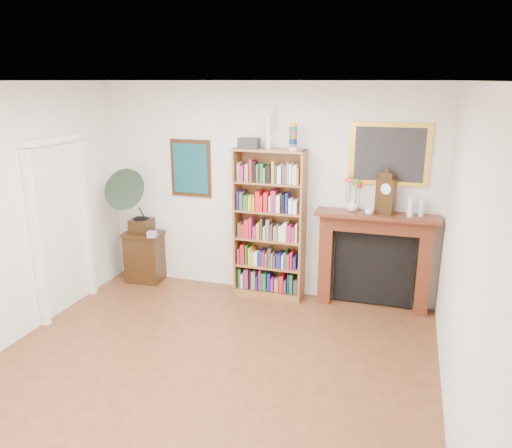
{
  "coord_description": "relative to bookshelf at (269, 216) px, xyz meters",
  "views": [
    {
      "loc": [
        1.78,
        -3.68,
        2.81
      ],
      "look_at": [
        0.15,
        1.6,
        1.21
      ],
      "focal_mm": 35.0,
      "sensor_mm": 36.0,
      "label": 1
    }
  ],
  "objects": [
    {
      "name": "room",
      "position": [
        -0.11,
        -2.32,
        0.29
      ],
      "size": [
        4.51,
        5.01,
        2.81
      ],
      "color": "#572E1A",
      "rests_on": "ground"
    },
    {
      "name": "door_casing",
      "position": [
        -2.32,
        -1.12,
        0.15
      ],
      "size": [
        0.08,
        1.02,
        2.17
      ],
      "color": "white",
      "rests_on": "left_wall"
    },
    {
      "name": "teal_poster",
      "position": [
        -1.16,
        0.16,
        0.54
      ],
      "size": [
        0.58,
        0.04,
        0.78
      ],
      "color": "black",
      "rests_on": "back_wall"
    },
    {
      "name": "small_picture",
      "position": [
        -0.11,
        0.16,
        1.24
      ],
      "size": [
        0.26,
        0.04,
        0.3
      ],
      "color": "white",
      "rests_on": "back_wall"
    },
    {
      "name": "gilt_painting",
      "position": [
        1.44,
        0.16,
        0.84
      ],
      "size": [
        0.95,
        0.04,
        0.75
      ],
      "color": "gold",
      "rests_on": "back_wall"
    },
    {
      "name": "bookshelf",
      "position": [
        0.0,
        0.0,
        0.0
      ],
      "size": [
        0.91,
        0.33,
        2.28
      ],
      "rotation": [
        0.0,
        0.0,
        -0.01
      ],
      "color": "brown",
      "rests_on": "floor"
    },
    {
      "name": "side_cabinet",
      "position": [
        -1.85,
        -0.03,
        -0.74
      ],
      "size": [
        0.56,
        0.43,
        0.73
      ],
      "primitive_type": "cube",
      "rotation": [
        0.0,
        0.0,
        0.07
      ],
      "color": "black",
      "rests_on": "floor"
    },
    {
      "name": "fireplace",
      "position": [
        1.35,
        0.08,
        -0.37
      ],
      "size": [
        1.48,
        0.36,
        1.25
      ],
      "rotation": [
        0.0,
        0.0,
        0.01
      ],
      "color": "#452110",
      "rests_on": "floor"
    },
    {
      "name": "gramophone",
      "position": [
        -1.9,
        -0.13,
        0.15
      ],
      "size": [
        0.61,
        0.74,
        0.94
      ],
      "rotation": [
        0.0,
        0.0,
        0.05
      ],
      "color": "black",
      "rests_on": "side_cabinet"
    },
    {
      "name": "cd_stack",
      "position": [
        -1.62,
        -0.18,
        -0.34
      ],
      "size": [
        0.15,
        0.15,
        0.08
      ],
      "primitive_type": "cube",
      "rotation": [
        0.0,
        0.0,
        0.25
      ],
      "color": "#B2B1BD",
      "rests_on": "side_cabinet"
    },
    {
      "name": "mantel_clock",
      "position": [
        1.44,
        0.04,
        0.38
      ],
      "size": [
        0.25,
        0.19,
        0.51
      ],
      "rotation": [
        0.0,
        0.0,
        -0.35
      ],
      "color": "black",
      "rests_on": "fireplace"
    },
    {
      "name": "flower_vase",
      "position": [
        1.05,
        0.05,
        0.22
      ],
      "size": [
        0.19,
        0.19,
        0.16
      ],
      "primitive_type": "imported",
      "rotation": [
        0.0,
        0.0,
        0.25
      ],
      "color": "silver",
      "rests_on": "fireplace"
    },
    {
      "name": "teacup",
      "position": [
        1.26,
        -0.07,
        0.18
      ],
      "size": [
        0.1,
        0.1,
        0.08
      ],
      "primitive_type": "imported",
      "rotation": [
        0.0,
        0.0,
        -0.03
      ],
      "color": "white",
      "rests_on": "fireplace"
    },
    {
      "name": "bottle_left",
      "position": [
        1.73,
        -0.01,
        0.26
      ],
      "size": [
        0.07,
        0.07,
        0.24
      ],
      "primitive_type": "cylinder",
      "color": "silver",
      "rests_on": "fireplace"
    },
    {
      "name": "bottle_right",
      "position": [
        1.85,
        0.05,
        0.24
      ],
      "size": [
        0.06,
        0.06,
        0.2
      ],
      "primitive_type": "cylinder",
      "color": "silver",
      "rests_on": "fireplace"
    }
  ]
}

